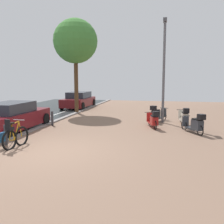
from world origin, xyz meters
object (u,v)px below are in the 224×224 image
scooter_near (157,114)px  street_tree (75,42)px  parked_car_near (12,117)px  bicycle_foreground (14,137)px  scooter_mid (184,117)px  scooter_far (153,120)px  bollard_far (52,118)px  parked_car_far (79,100)px  lamp_post (164,66)px  bollard_near (6,135)px  scooter_extra (195,124)px

scooter_near → street_tree: street_tree is taller
parked_car_near → scooter_near: bearing=30.2°
bicycle_foreground → scooter_mid: bicycle_foreground is taller
scooter_mid → street_tree: 9.09m
scooter_far → street_tree: (-5.63, 4.44, 4.56)m
scooter_far → bollard_far: 5.25m
parked_car_far → lamp_post: lamp_post is taller
scooter_far → bollard_near: (-5.23, -4.46, -0.03)m
bicycle_foreground → bollard_near: 0.57m
bicycle_foreground → scooter_extra: 7.65m
street_tree → bollard_near: street_tree is taller
parked_car_near → parked_car_far: parked_car_near is taller
bicycle_foreground → scooter_extra: size_ratio=0.91×
scooter_far → lamp_post: 3.23m
scooter_near → bollard_far: bearing=-157.3°
bicycle_foreground → parked_car_far: (-1.83, 12.23, 0.24)m
parked_car_near → parked_car_far: 9.57m
scooter_near → bollard_far: (-5.37, -2.25, -0.06)m
bicycle_foreground → scooter_near: (4.86, 6.53, 0.04)m
bollard_far → scooter_far: bearing=4.7°
scooter_far → parked_car_near: bearing=-162.6°
bicycle_foreground → scooter_mid: bearing=43.5°
parked_car_near → scooter_far: bearing=17.4°
bicycle_foreground → lamp_post: bearing=51.1°
scooter_extra → bollard_near: 7.98m
bollard_near → bollard_far: bollard_near is taller
scooter_near → scooter_mid: size_ratio=0.87×
scooter_near → parked_car_far: bearing=139.6°
scooter_extra → bollard_near: size_ratio=2.03×
bollard_near → scooter_mid: bearing=40.1°
bicycle_foreground → scooter_far: (4.73, 4.71, 0.01)m
scooter_far → scooter_extra: scooter_extra is taller
parked_car_near → lamp_post: lamp_post is taller
bicycle_foreground → bollard_near: (-0.51, 0.25, -0.02)m
street_tree → bollard_far: bearing=-85.4°
scooter_near → street_tree: bearing=155.6°
parked_car_far → lamp_post: (6.99, -5.84, 2.51)m
scooter_extra → street_tree: 10.30m
lamp_post → bollard_far: lamp_post is taller
scooter_far → lamp_post: bearing=75.4°
scooter_near → bollard_near: scooter_near is taller
bicycle_foreground → bollard_far: (-0.51, 4.28, -0.02)m
bollard_near → bicycle_foreground: bearing=-26.3°
scooter_mid → lamp_post: bearing=160.3°
street_tree → bollard_far: (0.39, -4.87, -4.60)m
scooter_near → street_tree: (-5.76, 2.62, 4.53)m
parked_car_far → bollard_far: (1.32, -7.95, -0.26)m
scooter_far → parked_car_near: 6.84m
scooter_mid → bollard_near: size_ratio=2.35×
scooter_near → parked_car_far: (-6.69, 5.70, 0.19)m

